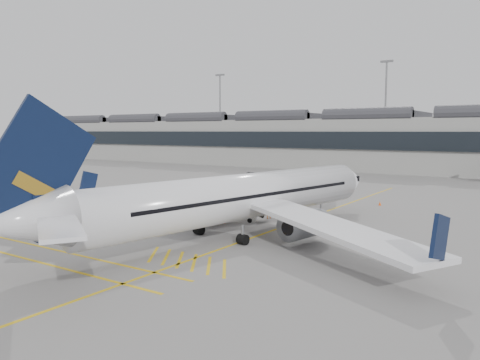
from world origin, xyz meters
The scene contains 17 objects.
ground centered at (0.00, 0.00, 0.00)m, with size 220.00×220.00×0.00m, color gray.
terminal centered at (0.00, 71.93, 6.14)m, with size 200.00×20.45×12.40m.
light_masts centered at (-1.67, 86.00, 14.49)m, with size 113.00×0.60×25.45m.
apron_markings centered at (10.00, 10.00, 0.01)m, with size 0.25×60.00×0.01m, color gold.
airliner_main centered at (8.50, 0.91, 3.06)m, with size 35.31×38.90×10.42m.
belt_loader centered at (4.94, 6.01, 0.54)m, with size 4.64×3.07×1.86m.
baggage_cart_a centered at (1.46, 2.07, 1.09)m, with size 2.13×1.84×2.04m.
baggage_cart_b centered at (-0.36, 9.28, 0.87)m, with size 1.87×1.70×1.62m.
baggage_cart_c centered at (2.58, 2.40, 0.98)m, with size 1.85×1.58×1.82m.
baggage_cart_d centered at (0.46, 1.25, 1.04)m, with size 2.03×1.76×1.94m.
ramp_agent_a centered at (6.96, 8.89, 0.89)m, with size 0.65×0.42×1.77m, color orange.
ramp_agent_b centered at (4.57, 4.44, 0.97)m, with size 0.95×0.74×1.95m, color #FC500D.
pushback_tug centered at (-0.05, -1.49, 0.63)m, with size 2.87×2.24×1.41m.
safety_cone_nose centered at (13.49, 22.73, 0.23)m, with size 0.33×0.33×0.46m, color #F24C0A.
safety_cone_engine centered at (13.43, 8.51, 0.25)m, with size 0.36×0.36×0.50m, color #F24C0A.
service_van_left centered at (-10.99, 34.39, 0.75)m, with size 3.59×2.50×1.67m.
service_van_mid centered at (-0.85, 32.27, 0.95)m, with size 2.61×4.36×2.11m.
Camera 1 is at (29.33, -29.80, 8.43)m, focal length 35.00 mm.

